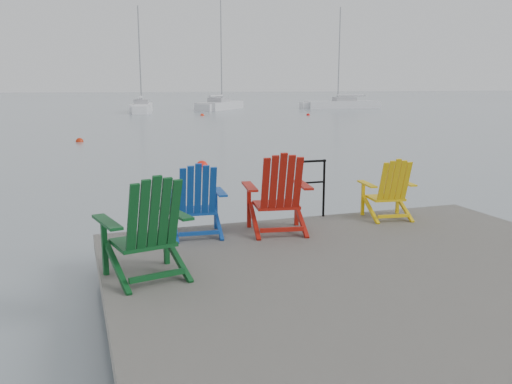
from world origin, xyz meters
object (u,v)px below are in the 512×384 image
object	(u,v)px
sailboat_mid	(220,106)
buoy_a	(202,166)
chair_green	(147,227)
chair_red	(278,193)
chair_blue	(196,200)
chair_yellow	(389,189)
handrail	(311,183)
buoy_d	(202,116)
sailboat_far	(341,105)
buoy_b	(80,142)
buoy_c	(308,115)
sailboat_near	(142,108)

from	to	relation	value
sailboat_mid	buoy_a	world-z (taller)	sailboat_mid
buoy_a	chair_green	bearing A→B (deg)	-105.88
buoy_a	chair_red	bearing A→B (deg)	-96.89
chair_blue	chair_yellow	xyz separation A→B (m)	(3.00, 0.01, -0.04)
handrail	buoy_d	bearing A→B (deg)	79.38
sailboat_far	buoy_d	bearing A→B (deg)	121.27
buoy_b	buoy_c	bearing A→B (deg)	41.73
buoy_b	buoy_c	xyz separation A→B (m)	(18.83, 16.79, 0.00)
chair_green	buoy_b	world-z (taller)	chair_green
sailboat_near	buoy_d	world-z (taller)	sailboat_near
chair_green	buoy_c	size ratio (longest dim) A/B	3.56
buoy_b	buoy_c	size ratio (longest dim) A/B	1.12
chair_red	sailboat_far	bearing A→B (deg)	70.69
chair_yellow	buoy_b	world-z (taller)	chair_yellow
chair_yellow	buoy_c	size ratio (longest dim) A/B	2.97
handrail	chair_blue	bearing A→B (deg)	-165.84
buoy_d	buoy_a	bearing A→B (deg)	-103.17
chair_yellow	sailboat_mid	size ratio (longest dim) A/B	0.08
buoy_d	sailboat_near	bearing A→B (deg)	118.88
handrail	chair_blue	world-z (taller)	chair_blue
buoy_a	buoy_c	world-z (taller)	buoy_a
chair_red	buoy_b	world-z (taller)	chair_red
sailboat_far	sailboat_mid	bearing A→B (deg)	87.45
sailboat_mid	buoy_d	xyz separation A→B (m)	(-4.48, -10.81, -0.36)
handrail	buoy_a	world-z (taller)	handrail
chair_red	buoy_d	world-z (taller)	chair_red
handrail	chair_blue	xyz separation A→B (m)	(-1.91, -0.48, -0.03)
chair_yellow	sailboat_mid	bearing A→B (deg)	86.32
sailboat_near	sailboat_far	bearing A→B (deg)	14.35
handrail	chair_yellow	bearing A→B (deg)	-23.43
chair_green	buoy_c	distance (m)	41.37
sailboat_mid	chair_red	bearing A→B (deg)	-68.02
sailboat_far	buoy_c	size ratio (longest dim) A/B	34.96
buoy_c	buoy_d	bearing A→B (deg)	163.97
handrail	buoy_a	distance (m)	9.14
chair_red	chair_green	bearing A→B (deg)	-137.89
chair_yellow	sailboat_far	size ratio (longest dim) A/B	0.08
chair_red	sailboat_mid	distance (m)	50.57
chair_yellow	sailboat_near	size ratio (longest dim) A/B	0.09
handrail	chair_green	bearing A→B (deg)	-144.77
chair_blue	sailboat_far	distance (m)	54.43
handrail	sailboat_far	distance (m)	53.09
buoy_a	buoy_d	size ratio (longest dim) A/B	1.14
buoy_c	buoy_b	bearing A→B (deg)	-138.27
sailboat_mid	buoy_c	xyz separation A→B (m)	(4.16, -13.29, -0.36)
chair_green	buoy_d	distance (m)	40.71
handrail	chair_green	size ratio (longest dim) A/B	0.80
chair_yellow	buoy_a	distance (m)	9.62
sailboat_near	sailboat_mid	distance (m)	9.23
chair_blue	chair_yellow	world-z (taller)	chair_blue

